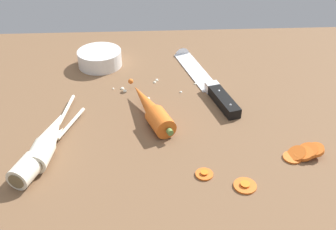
# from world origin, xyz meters

# --- Properties ---
(ground_plane) EXTENTS (1.20, 0.90, 0.04)m
(ground_plane) POSITION_xyz_m (0.00, 0.00, -0.02)
(ground_plane) COLOR brown
(chefs_knife) EXTENTS (0.13, 0.34, 0.04)m
(chefs_knife) POSITION_xyz_m (0.09, 0.15, 0.01)
(chefs_knife) COLOR silver
(chefs_knife) RESTS_ON ground_plane
(whole_carrot) EXTENTS (0.10, 0.21, 0.04)m
(whole_carrot) POSITION_xyz_m (-0.03, -0.00, 0.02)
(whole_carrot) COLOR #D6601E
(whole_carrot) RESTS_ON ground_plane
(parsnip_front) EXTENTS (0.06, 0.24, 0.04)m
(parsnip_front) POSITION_xyz_m (-0.23, -0.09, 0.02)
(parsnip_front) COLOR silver
(parsnip_front) RESTS_ON ground_plane
(parsnip_mid_left) EXTENTS (0.10, 0.23, 0.04)m
(parsnip_mid_left) POSITION_xyz_m (-0.23, -0.13, 0.02)
(parsnip_mid_left) COLOR silver
(parsnip_mid_left) RESTS_ON ground_plane
(carrot_slice_stack) EXTENTS (0.08, 0.04, 0.03)m
(carrot_slice_stack) POSITION_xyz_m (0.24, -0.14, 0.01)
(carrot_slice_stack) COLOR #D6601E
(carrot_slice_stack) RESTS_ON ground_plane
(carrot_slice_stray_near) EXTENTS (0.04, 0.04, 0.01)m
(carrot_slice_stray_near) POSITION_xyz_m (0.12, -0.22, 0.00)
(carrot_slice_stray_near) COLOR #D6601E
(carrot_slice_stray_near) RESTS_ON ground_plane
(carrot_slice_stray_mid) EXTENTS (0.03, 0.03, 0.01)m
(carrot_slice_stray_mid) POSITION_xyz_m (0.05, -0.18, 0.00)
(carrot_slice_stray_mid) COLOR #D6601E
(carrot_slice_stray_mid) RESTS_ON ground_plane
(prep_bowl) EXTENTS (0.11, 0.11, 0.04)m
(prep_bowl) POSITION_xyz_m (-0.16, 0.23, 0.02)
(prep_bowl) COLOR white
(prep_bowl) RESTS_ON ground_plane
(mince_crumbs) EXTENTS (0.20, 0.09, 0.01)m
(mince_crumbs) POSITION_xyz_m (-0.05, 0.11, 0.00)
(mince_crumbs) COLOR silver
(mince_crumbs) RESTS_ON ground_plane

